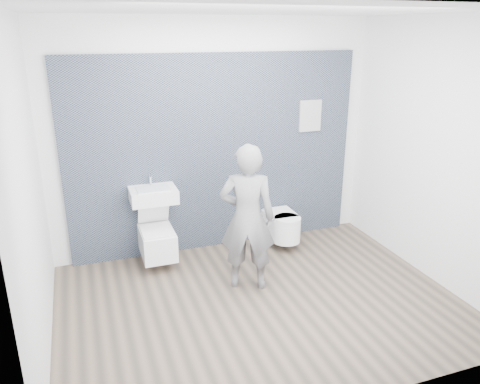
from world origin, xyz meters
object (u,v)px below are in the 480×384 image
object	(u,v)px
toilet_square	(157,241)
washbasin	(153,195)
toilet_rounded	(283,226)
visitor	(247,218)

from	to	relation	value
toilet_square	washbasin	bearing A→B (deg)	90.00
washbasin	toilet_square	distance (m)	0.55
toilet_square	toilet_rounded	size ratio (longest dim) A/B	1.17
toilet_rounded	visitor	distance (m)	1.22
toilet_rounded	visitor	xyz separation A→B (m)	(-0.78, -0.78, 0.52)
washbasin	toilet_rounded	distance (m)	1.70
toilet_rounded	visitor	bearing A→B (deg)	-134.85
washbasin	toilet_rounded	world-z (taller)	washbasin
washbasin	toilet_rounded	size ratio (longest dim) A/B	0.88
toilet_square	toilet_rounded	bearing A→B (deg)	-1.05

